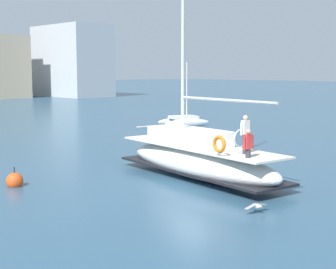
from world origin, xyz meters
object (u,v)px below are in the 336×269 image
main_sailboat (198,158)px  seagull (256,206)px  mooring_buoy (15,181)px  moored_sloop_near (183,120)px

main_sailboat → seagull: size_ratio=13.14×
mooring_buoy → main_sailboat: bearing=-31.7°
main_sailboat → moored_sloop_near: main_sailboat is taller
mooring_buoy → seagull: bearing=-67.6°
moored_sloop_near → mooring_buoy: 24.70m
seagull → main_sailboat: bearing=61.9°
main_sailboat → moored_sloop_near: bearing=45.9°
moored_sloop_near → main_sailboat: bearing=-134.1°
main_sailboat → moored_sloop_near: (15.12, 15.61, -0.41)m
moored_sloop_near → mooring_buoy: bearing=-152.5°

